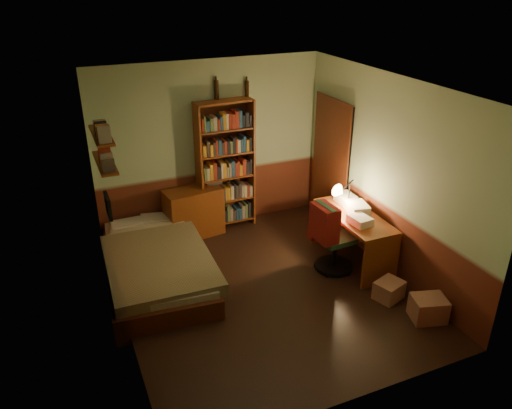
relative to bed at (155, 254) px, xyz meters
name	(u,v)px	position (x,y,z in m)	size (l,w,h in m)	color
floor	(264,290)	(1.19, -0.85, -0.35)	(3.50, 4.00, 0.02)	black
ceiling	(265,86)	(1.19, -0.85, 2.27)	(3.50, 4.00, 0.02)	silver
wall_back	(210,147)	(1.19, 1.16, 0.96)	(3.50, 0.02, 2.60)	#98B48D
wall_left	(112,225)	(-0.57, -0.85, 0.96)	(0.02, 4.00, 2.60)	#98B48D
wall_right	(387,175)	(2.95, -0.85, 0.96)	(0.02, 4.00, 2.60)	#98B48D
wall_front	(361,289)	(1.19, -2.86, 0.96)	(3.50, 0.02, 2.60)	#98B48D
doorway	(332,165)	(2.91, 0.45, 0.66)	(0.06, 0.90, 2.00)	black
door_trim	(330,165)	(2.88, 0.45, 0.66)	(0.02, 0.98, 2.08)	#401B0D
bed	(155,254)	(0.00, 0.00, 0.00)	(1.24, 2.31, 0.69)	#667146
dresser	(194,212)	(0.81, 0.92, 0.03)	(0.85, 0.43, 0.76)	#6A3012
mini_stereo	(214,179)	(1.19, 1.04, 0.48)	(0.23, 0.18, 0.13)	#B2B2B7
bookshelf	(226,166)	(1.37, 1.00, 0.67)	(0.87, 0.27, 2.02)	#6A3012
bottle_left	(216,90)	(1.30, 1.11, 1.82)	(0.07, 0.07, 0.27)	black
bottle_right	(247,89)	(1.77, 1.11, 1.80)	(0.06, 0.06, 0.23)	black
desk	(353,238)	(2.61, -0.69, 0.02)	(0.56, 1.34, 0.72)	#6A3012
paper_stack	(357,208)	(2.68, -0.64, 0.44)	(0.24, 0.33, 0.13)	silver
desk_lamp	(350,185)	(2.67, -0.42, 0.70)	(0.19, 0.19, 0.64)	black
office_chair	(336,238)	(2.28, -0.77, 0.13)	(0.47, 0.42, 0.94)	#2F613D
red_jacket	(332,199)	(2.05, -0.97, 0.84)	(0.22, 0.41, 0.48)	maroon
wall_shelf_lower	(105,163)	(-0.45, 0.25, 1.26)	(0.20, 0.90, 0.03)	#6A3012
wall_shelf_upper	(101,135)	(-0.45, 0.25, 1.61)	(0.20, 0.90, 0.03)	#6A3012
framed_picture	(108,206)	(-0.53, -0.25, 0.91)	(0.04, 0.32, 0.26)	black
cardboard_box_a	(428,308)	(2.72, -2.15, -0.20)	(0.39, 0.31, 0.29)	#99654E
cardboard_box_b	(389,290)	(2.55, -1.63, -0.23)	(0.33, 0.28, 0.24)	#99654E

